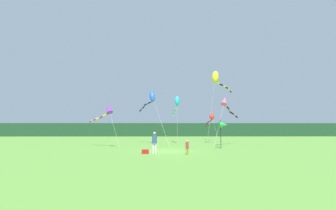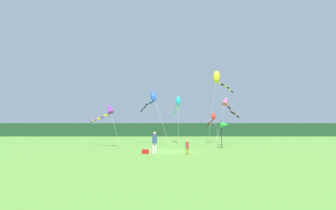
{
  "view_description": "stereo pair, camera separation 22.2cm",
  "coord_description": "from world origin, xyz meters",
  "px_view_note": "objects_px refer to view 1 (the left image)",
  "views": [
    {
      "loc": [
        -0.33,
        -20.25,
        1.98
      ],
      "look_at": [
        0.0,
        6.0,
        5.04
      ],
      "focal_mm": 22.77,
      "sensor_mm": 36.0,
      "label": 1
    },
    {
      "loc": [
        -0.11,
        -20.25,
        1.98
      ],
      "look_at": [
        0.0,
        6.0,
        5.04
      ],
      "focal_mm": 22.77,
      "sensor_mm": 36.0,
      "label": 2
    }
  ],
  "objects_px": {
    "banner_flag_pole": "(223,125)",
    "kite_cyan": "(176,104)",
    "person_child": "(187,146)",
    "kite_red": "(211,118)",
    "cooler_box": "(145,152)",
    "person_adult": "(154,141)",
    "kite_blue": "(151,98)",
    "kite_yellow": "(216,78)",
    "kite_purple": "(106,111)",
    "kite_rainbow": "(226,104)"
  },
  "relations": [
    {
      "from": "cooler_box",
      "to": "kite_cyan",
      "type": "height_order",
      "value": "kite_cyan"
    },
    {
      "from": "cooler_box",
      "to": "banner_flag_pole",
      "type": "relative_size",
      "value": 0.18
    },
    {
      "from": "person_adult",
      "to": "kite_purple",
      "type": "bearing_deg",
      "value": 132.51
    },
    {
      "from": "cooler_box",
      "to": "kite_red",
      "type": "relative_size",
      "value": 0.05
    },
    {
      "from": "kite_rainbow",
      "to": "kite_cyan",
      "type": "height_order",
      "value": "kite_cyan"
    },
    {
      "from": "kite_red",
      "to": "cooler_box",
      "type": "bearing_deg",
      "value": -115.29
    },
    {
      "from": "person_child",
      "to": "kite_red",
      "type": "relative_size",
      "value": 0.11
    },
    {
      "from": "person_child",
      "to": "kite_blue",
      "type": "xyz_separation_m",
      "value": [
        -3.82,
        12.89,
        5.86
      ]
    },
    {
      "from": "cooler_box",
      "to": "banner_flag_pole",
      "type": "height_order",
      "value": "banner_flag_pole"
    },
    {
      "from": "kite_rainbow",
      "to": "kite_purple",
      "type": "height_order",
      "value": "kite_rainbow"
    },
    {
      "from": "person_adult",
      "to": "cooler_box",
      "type": "bearing_deg",
      "value": -169.1
    },
    {
      "from": "kite_red",
      "to": "kite_purple",
      "type": "bearing_deg",
      "value": -135.83
    },
    {
      "from": "kite_blue",
      "to": "kite_red",
      "type": "relative_size",
      "value": 0.88
    },
    {
      "from": "kite_cyan",
      "to": "kite_purple",
      "type": "height_order",
      "value": "kite_cyan"
    },
    {
      "from": "kite_red",
      "to": "person_child",
      "type": "bearing_deg",
      "value": -106.85
    },
    {
      "from": "banner_flag_pole",
      "to": "kite_cyan",
      "type": "height_order",
      "value": "kite_cyan"
    },
    {
      "from": "cooler_box",
      "to": "kite_yellow",
      "type": "relative_size",
      "value": 0.06
    },
    {
      "from": "kite_yellow",
      "to": "banner_flag_pole",
      "type": "bearing_deg",
      "value": -98.09
    },
    {
      "from": "banner_flag_pole",
      "to": "kite_cyan",
      "type": "bearing_deg",
      "value": 118.74
    },
    {
      "from": "person_child",
      "to": "kite_red",
      "type": "xyz_separation_m",
      "value": [
        6.75,
        22.29,
        3.49
      ]
    },
    {
      "from": "banner_flag_pole",
      "to": "kite_blue",
      "type": "relative_size",
      "value": 0.33
    },
    {
      "from": "banner_flag_pole",
      "to": "kite_rainbow",
      "type": "distance_m",
      "value": 4.18
    },
    {
      "from": "person_adult",
      "to": "banner_flag_pole",
      "type": "relative_size",
      "value": 0.59
    },
    {
      "from": "kite_red",
      "to": "kite_cyan",
      "type": "height_order",
      "value": "kite_cyan"
    },
    {
      "from": "kite_red",
      "to": "kite_cyan",
      "type": "distance_m",
      "value": 10.87
    },
    {
      "from": "person_adult",
      "to": "banner_flag_pole",
      "type": "distance_m",
      "value": 8.73
    },
    {
      "from": "kite_red",
      "to": "banner_flag_pole",
      "type": "bearing_deg",
      "value": -97.64
    },
    {
      "from": "person_child",
      "to": "kite_red",
      "type": "bearing_deg",
      "value": 73.15
    },
    {
      "from": "person_child",
      "to": "cooler_box",
      "type": "bearing_deg",
      "value": 167.76
    },
    {
      "from": "kite_yellow",
      "to": "kite_cyan",
      "type": "distance_m",
      "value": 6.81
    },
    {
      "from": "person_child",
      "to": "kite_yellow",
      "type": "relative_size",
      "value": 0.11
    },
    {
      "from": "kite_cyan",
      "to": "kite_blue",
      "type": "bearing_deg",
      "value": -162.83
    },
    {
      "from": "kite_yellow",
      "to": "kite_red",
      "type": "distance_m",
      "value": 11.65
    },
    {
      "from": "person_adult",
      "to": "person_child",
      "type": "height_order",
      "value": "person_adult"
    },
    {
      "from": "person_child",
      "to": "kite_cyan",
      "type": "height_order",
      "value": "kite_cyan"
    },
    {
      "from": "kite_red",
      "to": "kite_cyan",
      "type": "bearing_deg",
      "value": -129.73
    },
    {
      "from": "kite_rainbow",
      "to": "kite_blue",
      "type": "bearing_deg",
      "value": 155.79
    },
    {
      "from": "person_adult",
      "to": "banner_flag_pole",
      "type": "xyz_separation_m",
      "value": [
        7.19,
        4.72,
        1.48
      ]
    },
    {
      "from": "cooler_box",
      "to": "kite_red",
      "type": "distance_m",
      "value": 24.16
    },
    {
      "from": "cooler_box",
      "to": "kite_blue",
      "type": "bearing_deg",
      "value": 91.87
    },
    {
      "from": "cooler_box",
      "to": "banner_flag_pole",
      "type": "distance_m",
      "value": 9.59
    },
    {
      "from": "person_adult",
      "to": "cooler_box",
      "type": "xyz_separation_m",
      "value": [
        -0.75,
        -0.14,
        -0.84
      ]
    },
    {
      "from": "cooler_box",
      "to": "kite_rainbow",
      "type": "height_order",
      "value": "kite_rainbow"
    },
    {
      "from": "kite_blue",
      "to": "kite_red",
      "type": "distance_m",
      "value": 14.35
    },
    {
      "from": "kite_blue",
      "to": "kite_cyan",
      "type": "height_order",
      "value": "kite_blue"
    },
    {
      "from": "cooler_box",
      "to": "kite_red",
      "type": "xyz_separation_m",
      "value": [
        10.18,
        21.55,
        3.97
      ]
    },
    {
      "from": "person_adult",
      "to": "kite_yellow",
      "type": "relative_size",
      "value": 0.18
    },
    {
      "from": "person_child",
      "to": "kite_yellow",
      "type": "height_order",
      "value": "kite_yellow"
    },
    {
      "from": "kite_blue",
      "to": "banner_flag_pole",
      "type": "bearing_deg",
      "value": -41.14
    },
    {
      "from": "cooler_box",
      "to": "kite_red",
      "type": "height_order",
      "value": "kite_red"
    }
  ]
}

